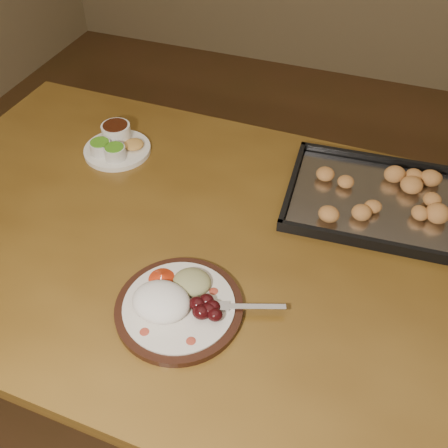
% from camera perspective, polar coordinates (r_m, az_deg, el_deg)
% --- Properties ---
extents(ground, '(4.00, 4.00, 0.00)m').
position_cam_1_polar(ground, '(1.83, 6.77, -12.90)').
color(ground, '#56331D').
rests_on(ground, ground).
extents(dining_table, '(1.52, 0.93, 0.75)m').
position_cam_1_polar(dining_table, '(1.15, -1.22, -5.12)').
color(dining_table, brown).
rests_on(dining_table, ground).
extents(dinner_plate, '(0.31, 0.24, 0.06)m').
position_cam_1_polar(dinner_plate, '(0.96, -5.43, -8.98)').
color(dinner_plate, black).
rests_on(dinner_plate, dining_table).
extents(condiment_saucer, '(0.17, 0.17, 0.06)m').
position_cam_1_polar(condiment_saucer, '(1.34, -12.26, 8.90)').
color(condiment_saucer, white).
rests_on(condiment_saucer, dining_table).
extents(baking_tray, '(0.44, 0.34, 0.04)m').
position_cam_1_polar(baking_tray, '(1.21, 17.32, 2.76)').
color(baking_tray, black).
rests_on(baking_tray, dining_table).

